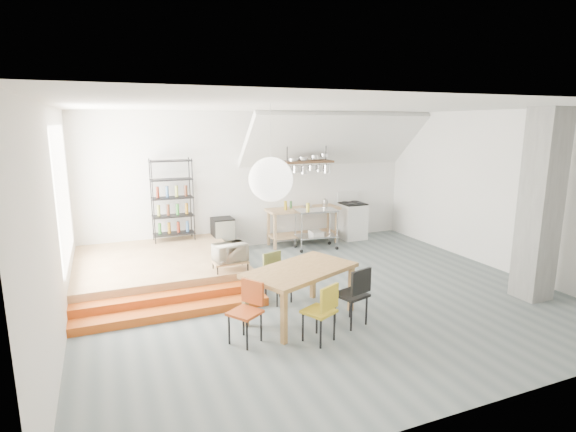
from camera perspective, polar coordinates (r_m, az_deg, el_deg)
name	(u,v)px	position (r m, az deg, el deg)	size (l,w,h in m)	color
floor	(320,294)	(8.01, 4.07, -9.87)	(8.00, 8.00, 0.00)	slate
wall_back	(255,180)	(10.77, -4.19, 4.55)	(8.00, 0.04, 3.20)	silver
wall_left	(56,225)	(6.80, -27.43, -1.02)	(0.04, 7.00, 3.20)	silver
wall_right	(499,191)	(10.01, 25.18, 2.91)	(0.04, 7.00, 3.20)	silver
ceiling	(323,107)	(7.45, 4.44, 13.67)	(8.00, 7.00, 0.02)	white
slope_ceiling	(335,140)	(10.85, 5.94, 9.62)	(4.40, 1.80, 0.15)	white
window_pane	(63,194)	(8.24, -26.63, 2.50)	(0.02, 2.50, 2.20)	white
platform	(158,267)	(9.11, -16.14, -6.28)	(3.00, 3.00, 0.40)	#98704C
step_lower	(174,312)	(7.33, -14.25, -11.75)	(3.00, 0.35, 0.13)	#BF5016
step_upper	(171,300)	(7.63, -14.67, -10.29)	(3.00, 0.35, 0.27)	#BF5016
concrete_column	(540,206)	(8.53, 29.39, 1.14)	(0.50, 0.50, 3.20)	slate
kitchen_counter	(303,219)	(11.01, 1.90, -0.41)	(1.80, 0.60, 0.91)	#98704C
stove	(352,220)	(11.68, 8.15, -0.54)	(0.60, 0.60, 1.18)	white
pot_rack	(308,165)	(10.61, 2.60, 6.51)	(1.20, 0.50, 1.43)	#3E2B19
wire_shelving	(172,199)	(10.06, -14.49, 2.13)	(0.88, 0.38, 1.80)	black
microwave_shelf	(230,262)	(8.01, -7.35, -5.77)	(0.60, 0.40, 0.16)	#98704C
paper_lantern	(271,179)	(6.07, -2.20, 4.67)	(0.60, 0.60, 0.60)	white
dining_table	(300,274)	(6.83, 1.57, -7.34)	(1.92, 1.54, 0.80)	brown
chair_mustard	(323,308)	(6.19, 4.46, -11.55)	(0.51, 0.51, 0.84)	gold
chair_black	(355,291)	(6.71, 8.50, -9.45)	(0.51, 0.51, 0.89)	black
chair_olive	(276,273)	(7.55, -1.55, -7.20)	(0.48, 0.48, 0.83)	olive
chair_red	(248,306)	(6.25, -5.10, -11.34)	(0.54, 0.54, 0.84)	#BF4B1B
rolling_cart	(316,224)	(10.60, 3.59, -0.96)	(1.01, 0.63, 0.95)	silver
mini_fridge	(223,235)	(10.46, -8.26, -2.43)	(0.47, 0.47, 0.81)	black
microwave	(230,252)	(7.96, -7.39, -4.59)	(0.56, 0.38, 0.31)	beige
bowl	(308,207)	(10.95, 2.54, 1.18)	(0.21, 0.21, 0.05)	silver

